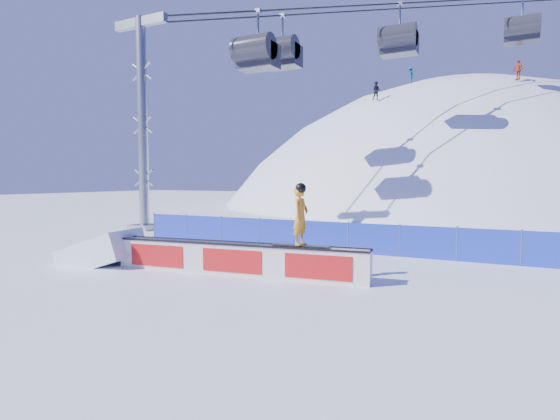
% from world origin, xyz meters
% --- Properties ---
extents(ground, '(160.00, 160.00, 0.00)m').
position_xyz_m(ground, '(0.00, 0.00, 0.00)').
color(ground, white).
rests_on(ground, ground).
extents(snow_hill, '(64.00, 64.00, 64.00)m').
position_xyz_m(snow_hill, '(0.00, 42.00, -18.00)').
color(snow_hill, white).
rests_on(snow_hill, ground).
extents(safety_fence, '(22.05, 0.05, 1.30)m').
position_xyz_m(safety_fence, '(0.00, 4.50, 0.60)').
color(safety_fence, '#1C32BA').
rests_on(safety_fence, ground).
extents(chairlift, '(40.80, 41.70, 22.00)m').
position_xyz_m(chairlift, '(4.74, 27.49, 16.89)').
color(chairlift, gray).
rests_on(chairlift, ground).
extents(rail_box, '(8.20, 1.49, 0.98)m').
position_xyz_m(rail_box, '(-2.86, -0.84, 0.48)').
color(rail_box, silver).
rests_on(rail_box, ground).
extents(snow_ramp, '(2.87, 1.98, 1.69)m').
position_xyz_m(snow_ramp, '(-7.94, -1.41, 0.00)').
color(snow_ramp, white).
rests_on(snow_ramp, ground).
extents(snowboarder, '(1.76, 0.64, 1.82)m').
position_xyz_m(snowboarder, '(-0.80, -0.61, 1.88)').
color(snowboarder, black).
rests_on(snowboarder, rail_box).
extents(distant_skiers, '(21.35, 10.45, 8.41)m').
position_xyz_m(distant_skiers, '(1.20, 31.26, 11.44)').
color(distant_skiers, black).
rests_on(distant_skiers, ground).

